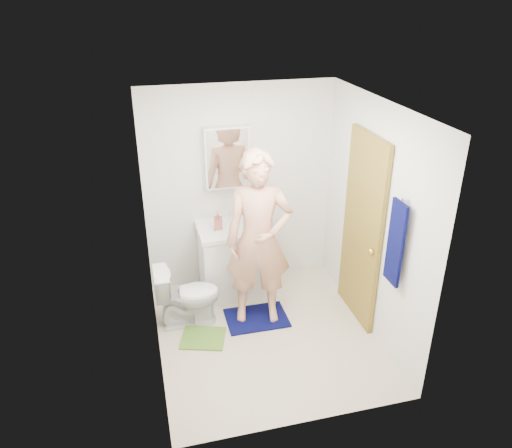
{
  "coord_description": "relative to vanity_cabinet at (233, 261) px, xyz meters",
  "views": [
    {
      "loc": [
        -1.14,
        -4.06,
        3.34
      ],
      "look_at": [
        -0.04,
        0.25,
        1.18
      ],
      "focal_mm": 35.0,
      "sensor_mm": 36.0,
      "label": 1
    }
  ],
  "objects": [
    {
      "name": "floor",
      "position": [
        0.15,
        -0.91,
        -0.41
      ],
      "size": [
        2.2,
        2.4,
        0.02
      ],
      "primitive_type": "cube",
      "color": "beige",
      "rests_on": "ground"
    },
    {
      "name": "ceiling",
      "position": [
        0.15,
        -0.91,
        2.01
      ],
      "size": [
        2.2,
        2.4,
        0.02
      ],
      "primitive_type": "cube",
      "color": "white",
      "rests_on": "ground"
    },
    {
      "name": "wall_back",
      "position": [
        0.15,
        0.3,
        0.8
      ],
      "size": [
        2.2,
        0.02,
        2.4
      ],
      "primitive_type": "cube",
      "color": "silver",
      "rests_on": "ground"
    },
    {
      "name": "wall_front",
      "position": [
        0.15,
        -2.12,
        0.8
      ],
      "size": [
        2.2,
        0.02,
        2.4
      ],
      "primitive_type": "cube",
      "color": "silver",
      "rests_on": "ground"
    },
    {
      "name": "wall_left",
      "position": [
        -0.96,
        -0.91,
        0.8
      ],
      "size": [
        0.02,
        2.4,
        2.4
      ],
      "primitive_type": "cube",
      "color": "silver",
      "rests_on": "ground"
    },
    {
      "name": "wall_right",
      "position": [
        1.26,
        -0.91,
        0.8
      ],
      "size": [
        0.02,
        2.4,
        2.4
      ],
      "primitive_type": "cube",
      "color": "silver",
      "rests_on": "ground"
    },
    {
      "name": "vanity_cabinet",
      "position": [
        0.0,
        0.0,
        0.0
      ],
      "size": [
        0.75,
        0.55,
        0.8
      ],
      "primitive_type": "cube",
      "color": "white",
      "rests_on": "floor"
    },
    {
      "name": "countertop",
      "position": [
        0.0,
        0.0,
        0.43
      ],
      "size": [
        0.79,
        0.59,
        0.05
      ],
      "primitive_type": "cube",
      "color": "white",
      "rests_on": "vanity_cabinet"
    },
    {
      "name": "sink_basin",
      "position": [
        0.0,
        0.0,
        0.44
      ],
      "size": [
        0.4,
        0.4,
        0.03
      ],
      "primitive_type": "cylinder",
      "color": "white",
      "rests_on": "countertop"
    },
    {
      "name": "faucet",
      "position": [
        0.0,
        0.18,
        0.51
      ],
      "size": [
        0.03,
        0.03,
        0.12
      ],
      "primitive_type": "cylinder",
      "color": "silver",
      "rests_on": "countertop"
    },
    {
      "name": "medicine_cabinet",
      "position": [
        0.0,
        0.22,
        1.2
      ],
      "size": [
        0.5,
        0.12,
        0.7
      ],
      "primitive_type": "cube",
      "color": "white",
      "rests_on": "wall_back"
    },
    {
      "name": "mirror_panel",
      "position": [
        0.0,
        0.16,
        1.2
      ],
      "size": [
        0.46,
        0.01,
        0.66
      ],
      "primitive_type": "cube",
      "color": "white",
      "rests_on": "wall_back"
    },
    {
      "name": "door",
      "position": [
        1.22,
        -0.76,
        0.62
      ],
      "size": [
        0.05,
        0.8,
        2.05
      ],
      "primitive_type": "cube",
      "color": "olive",
      "rests_on": "ground"
    },
    {
      "name": "door_knob",
      "position": [
        1.18,
        -1.08,
        0.55
      ],
      "size": [
        0.07,
        0.07,
        0.07
      ],
      "primitive_type": "sphere",
      "color": "gold",
      "rests_on": "door"
    },
    {
      "name": "towel",
      "position": [
        1.18,
        -1.48,
        0.85
      ],
      "size": [
        0.03,
        0.24,
        0.8
      ],
      "primitive_type": "cube",
      "color": "#070942",
      "rests_on": "wall_right"
    },
    {
      "name": "towel_hook",
      "position": [
        1.22,
        -1.48,
        1.27
      ],
      "size": [
        0.06,
        0.02,
        0.02
      ],
      "primitive_type": "cylinder",
      "rotation": [
        0.0,
        1.57,
        0.0
      ],
      "color": "silver",
      "rests_on": "wall_right"
    },
    {
      "name": "toilet",
      "position": [
        -0.6,
        -0.49,
        -0.06
      ],
      "size": [
        0.68,
        0.39,
        0.69
      ],
      "primitive_type": "imported",
      "rotation": [
        0.0,
        0.0,
        1.56
      ],
      "color": "white",
      "rests_on": "floor"
    },
    {
      "name": "bath_mat",
      "position": [
        0.12,
        -0.62,
        -0.39
      ],
      "size": [
        0.67,
        0.48,
        0.02
      ],
      "primitive_type": "cube",
      "rotation": [
        0.0,
        0.0,
        -0.01
      ],
      "color": "#070942",
      "rests_on": "floor"
    },
    {
      "name": "green_rug",
      "position": [
        -0.5,
        -0.82,
        -0.39
      ],
      "size": [
        0.54,
        0.49,
        0.02
      ],
      "primitive_type": "cube",
      "rotation": [
        0.0,
        0.0,
        -0.31
      ],
      "color": "#5A8A2E",
      "rests_on": "floor"
    },
    {
      "name": "soap_dispenser",
      "position": [
        -0.17,
        -0.01,
        0.55
      ],
      "size": [
        0.11,
        0.11,
        0.21
      ],
      "primitive_type": "imported",
      "rotation": [
        0.0,
        0.0,
        -0.16
      ],
      "color": "#B75D55",
      "rests_on": "countertop"
    },
    {
      "name": "toothbrush_cup",
      "position": [
        0.24,
        0.11,
        0.5
      ],
      "size": [
        0.15,
        0.15,
        0.09
      ],
      "primitive_type": "imported",
      "rotation": [
        0.0,
        0.0,
        0.24
      ],
      "color": "#623D87",
      "rests_on": "countertop"
    },
    {
      "name": "man",
      "position": [
        0.15,
        -0.6,
        0.57
      ],
      "size": [
        0.76,
        0.58,
        1.89
      ],
      "primitive_type": "imported",
      "rotation": [
        0.0,
        0.0,
        -0.19
      ],
      "color": "tan",
      "rests_on": "bath_mat"
    }
  ]
}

